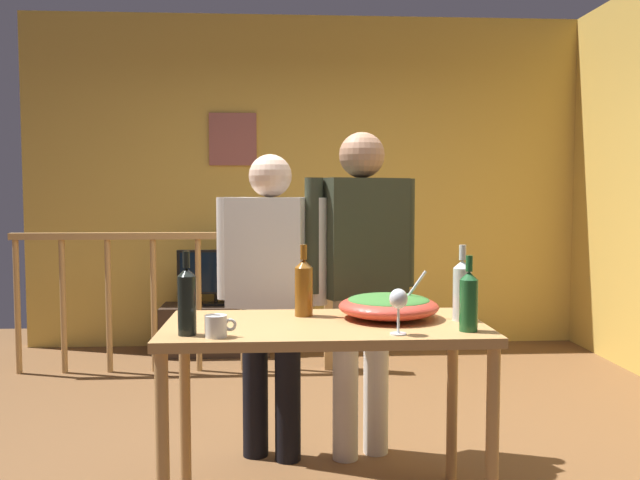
% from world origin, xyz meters
% --- Properties ---
extents(ground_plane, '(6.95, 6.95, 0.00)m').
position_xyz_m(ground_plane, '(0.00, 0.00, 0.00)').
color(ground_plane, brown).
extents(back_wall, '(4.89, 0.10, 2.88)m').
position_xyz_m(back_wall, '(0.00, 2.67, 1.44)').
color(back_wall, gold).
rests_on(back_wall, ground_plane).
extents(framed_picture, '(0.41, 0.03, 0.45)m').
position_xyz_m(framed_picture, '(-0.65, 2.61, 1.81)').
color(framed_picture, '#97534D').
extents(stair_railing, '(2.43, 0.10, 1.10)m').
position_xyz_m(stair_railing, '(-0.66, 1.77, 0.64)').
color(stair_railing, '#B2844C').
rests_on(stair_railing, ground_plane).
extents(tv_console, '(0.90, 0.40, 0.41)m').
position_xyz_m(tv_console, '(-0.78, 2.32, 0.20)').
color(tv_console, '#38281E').
rests_on(tv_console, ground_plane).
extents(flat_screen_tv, '(0.63, 0.12, 0.47)m').
position_xyz_m(flat_screen_tv, '(-0.78, 2.29, 0.68)').
color(flat_screen_tv, black).
rests_on(flat_screen_tv, tv_console).
extents(serving_table, '(1.31, 0.67, 0.81)m').
position_xyz_m(serving_table, '(-0.06, -0.58, 0.72)').
color(serving_table, '#B2844C').
rests_on(serving_table, ground_plane).
extents(salad_bowl, '(0.43, 0.43, 0.22)m').
position_xyz_m(salad_bowl, '(0.21, -0.49, 0.87)').
color(salad_bowl, '#CC3D2D').
rests_on(salad_bowl, serving_table).
extents(wine_glass, '(0.07, 0.07, 0.18)m').
position_xyz_m(wine_glass, '(0.20, -0.82, 0.94)').
color(wine_glass, silver).
rests_on(wine_glass, serving_table).
extents(wine_bottle_amber, '(0.08, 0.08, 0.31)m').
position_xyz_m(wine_bottle_amber, '(-0.14, -0.41, 0.94)').
color(wine_bottle_amber, brown).
rests_on(wine_bottle_amber, serving_table).
extents(wine_bottle_green, '(0.07, 0.07, 0.30)m').
position_xyz_m(wine_bottle_green, '(0.48, -0.77, 0.94)').
color(wine_bottle_green, '#1E5628').
rests_on(wine_bottle_green, serving_table).
extents(wine_bottle_clear, '(0.08, 0.08, 0.32)m').
position_xyz_m(wine_bottle_clear, '(0.51, -0.55, 0.95)').
color(wine_bottle_clear, silver).
rests_on(wine_bottle_clear, serving_table).
extents(wine_bottle_dark, '(0.07, 0.07, 0.32)m').
position_xyz_m(wine_bottle_dark, '(-0.60, -0.78, 0.95)').
color(wine_bottle_dark, black).
rests_on(wine_bottle_dark, serving_table).
extents(mug_white, '(0.12, 0.08, 0.08)m').
position_xyz_m(mug_white, '(-0.48, -0.82, 0.85)').
color(mug_white, white).
rests_on(mug_white, serving_table).
extents(person_standing_left, '(0.55, 0.36, 1.54)m').
position_xyz_m(person_standing_left, '(-0.29, 0.05, 0.91)').
color(person_standing_left, black).
rests_on(person_standing_left, ground_plane).
extents(person_standing_right, '(0.58, 0.37, 1.65)m').
position_xyz_m(person_standing_right, '(0.16, 0.05, 0.99)').
color(person_standing_right, beige).
rests_on(person_standing_right, ground_plane).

